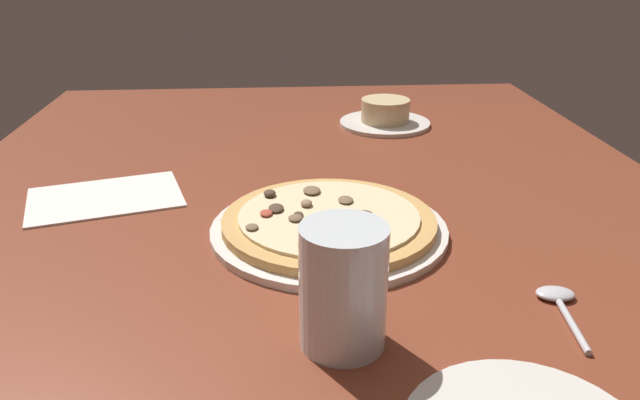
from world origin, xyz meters
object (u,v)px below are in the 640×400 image
(ramekin_on_saucer, at_px, (385,115))
(water_glass, at_px, (343,295))
(pizza_main, at_px, (329,224))
(spoon, at_px, (560,302))
(paper_menu, at_px, (105,197))

(ramekin_on_saucer, xyz_separation_m, water_glass, (0.70, -0.16, 0.03))
(pizza_main, xyz_separation_m, spoon, (0.18, 0.22, -0.01))
(water_glass, bearing_deg, pizza_main, 178.28)
(pizza_main, height_order, paper_menu, pizza_main)
(paper_menu, distance_m, spoon, 0.62)
(pizza_main, distance_m, ramekin_on_saucer, 0.50)
(pizza_main, relative_size, water_glass, 2.53)
(spoon, bearing_deg, pizza_main, -129.94)
(water_glass, bearing_deg, paper_menu, -140.27)
(pizza_main, height_order, spoon, pizza_main)
(water_glass, bearing_deg, ramekin_on_saucer, 167.26)
(water_glass, distance_m, spoon, 0.24)
(pizza_main, relative_size, ramekin_on_saucer, 1.68)
(paper_menu, bearing_deg, water_glass, 23.19)
(spoon, bearing_deg, water_glass, -78.72)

